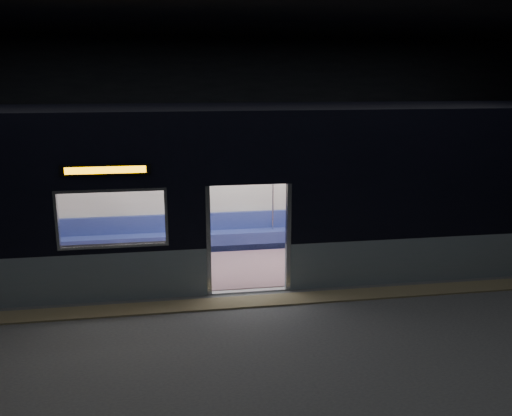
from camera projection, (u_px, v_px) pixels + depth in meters
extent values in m
cube|color=#47494C|center=(258.00, 316.00, 9.14)|extent=(24.00, 14.00, 0.01)
cube|color=black|center=(259.00, 3.00, 7.96)|extent=(24.00, 14.00, 0.04)
cube|color=black|center=(217.00, 128.00, 15.24)|extent=(24.00, 0.04, 5.00)
cube|color=#8C7F59|center=(253.00, 301.00, 9.66)|extent=(22.80, 0.50, 0.03)
cube|color=gray|center=(489.00, 255.00, 10.81)|extent=(8.30, 0.12, 0.90)
cube|color=black|center=(497.00, 176.00, 10.43)|extent=(8.30, 0.12, 2.30)
cube|color=black|center=(248.00, 152.00, 9.54)|extent=(1.40, 0.12, 1.15)
cube|color=#B7BABC|center=(208.00, 241.00, 9.80)|extent=(0.08, 0.14, 2.05)
cube|color=#B7BABC|center=(288.00, 237.00, 10.03)|extent=(0.08, 0.14, 2.05)
cube|color=black|center=(106.00, 170.00, 9.13)|extent=(1.50, 0.04, 0.18)
cube|color=#F39A00|center=(106.00, 170.00, 9.12)|extent=(1.34, 0.03, 0.12)
cube|color=beige|center=(230.00, 180.00, 12.54)|extent=(18.00, 0.12, 3.20)
cube|color=black|center=(238.00, 110.00, 10.76)|extent=(18.00, 3.00, 0.15)
cube|color=gray|center=(239.00, 265.00, 11.53)|extent=(17.76, 2.76, 0.04)
cube|color=beige|center=(238.00, 156.00, 10.98)|extent=(17.76, 2.76, 0.10)
cube|color=navy|center=(232.00, 239.00, 12.55)|extent=(11.00, 0.48, 0.41)
cube|color=navy|center=(231.00, 221.00, 12.64)|extent=(11.00, 0.10, 0.40)
cube|color=#715257|center=(68.00, 283.00, 9.92)|extent=(4.40, 0.48, 0.41)
cube|color=#715257|center=(407.00, 263.00, 10.95)|extent=(4.40, 0.48, 0.41)
cylinder|color=silver|center=(196.00, 229.00, 10.03)|extent=(0.04, 0.04, 2.26)
cylinder|color=silver|center=(190.00, 202.00, 12.20)|extent=(0.04, 0.04, 2.26)
cylinder|color=silver|center=(295.00, 225.00, 10.33)|extent=(0.04, 0.04, 2.26)
cylinder|color=silver|center=(273.00, 199.00, 12.49)|extent=(0.04, 0.04, 2.26)
cylinder|color=silver|center=(232.00, 167.00, 12.11)|extent=(11.00, 0.03, 0.03)
cube|color=black|center=(308.00, 227.00, 12.52)|extent=(0.19, 0.52, 0.18)
cube|color=black|center=(317.00, 226.00, 12.56)|extent=(0.19, 0.52, 0.18)
cylinder|color=black|center=(310.00, 242.00, 12.36)|extent=(0.12, 0.12, 0.43)
cylinder|color=black|center=(320.00, 241.00, 12.39)|extent=(0.12, 0.12, 0.43)
cube|color=#CE6191|center=(310.00, 223.00, 12.74)|extent=(0.44, 0.24, 0.22)
cylinder|color=#CE6191|center=(310.00, 207.00, 12.68)|extent=(0.46, 0.46, 0.58)
sphere|color=tan|center=(311.00, 190.00, 12.56)|extent=(0.23, 0.23, 0.23)
sphere|color=black|center=(310.00, 188.00, 12.59)|extent=(0.24, 0.24, 0.24)
cube|color=black|center=(313.00, 221.00, 12.42)|extent=(0.32, 0.29, 0.14)
cube|color=white|center=(433.00, 179.00, 13.28)|extent=(0.97, 0.03, 0.63)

